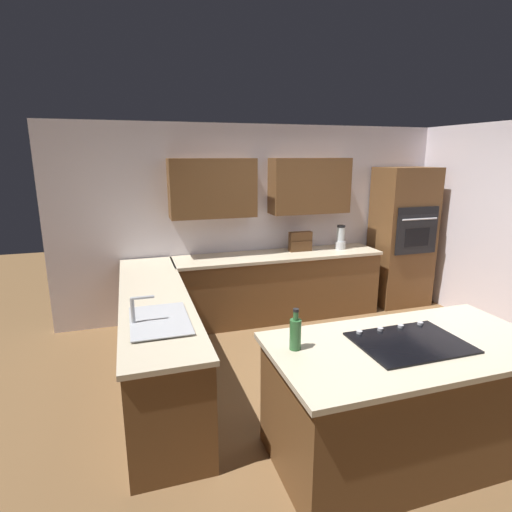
{
  "coord_description": "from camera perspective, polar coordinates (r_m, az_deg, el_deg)",
  "views": [
    {
      "loc": [
        2.0,
        3.29,
        2.2
      ],
      "look_at": [
        0.67,
        -0.93,
        1.1
      ],
      "focal_mm": 28.63,
      "sensor_mm": 36.0,
      "label": 1
    }
  ],
  "objects": [
    {
      "name": "countertop_side",
      "position": [
        4.06,
        -14.08,
        -5.46
      ],
      "size": [
        0.64,
        2.94,
        0.04
      ],
      "primitive_type": "cube",
      "color": "beige",
      "rests_on": "lower_cabinets_side"
    },
    {
      "name": "spice_rack",
      "position": [
        5.68,
        6.21,
        2.03
      ],
      "size": [
        0.32,
        0.11,
        0.27
      ],
      "color": "brown",
      "rests_on": "countertop_back"
    },
    {
      "name": "lower_cabinets_side",
      "position": [
        4.23,
        -13.72,
        -11.23
      ],
      "size": [
        0.6,
        2.9,
        0.86
      ],
      "primitive_type": "cube",
      "color": "brown",
      "rests_on": "ground"
    },
    {
      "name": "blender",
      "position": [
        5.91,
        11.73,
        2.38
      ],
      "size": [
        0.15,
        0.15,
        0.34
      ],
      "color": "silver",
      "rests_on": "countertop_back"
    },
    {
      "name": "countertop_back",
      "position": [
        5.51,
        3.17,
        0.07
      ],
      "size": [
        2.84,
        0.64,
        0.04
      ],
      "primitive_type": "cube",
      "color": "beige",
      "rests_on": "lower_cabinets_back"
    },
    {
      "name": "island_base",
      "position": [
        3.38,
        20.0,
        -18.62
      ],
      "size": [
        1.92,
        0.94,
        0.86
      ],
      "primitive_type": "cube",
      "color": "brown",
      "rests_on": "ground"
    },
    {
      "name": "island_top",
      "position": [
        3.16,
        20.68,
        -11.69
      ],
      "size": [
        2.0,
        1.02,
        0.04
      ],
      "primitive_type": "cube",
      "color": "beige",
      "rests_on": "island_base"
    },
    {
      "name": "lower_cabinets_back",
      "position": [
        5.64,
        3.1,
        -4.37
      ],
      "size": [
        2.8,
        0.6,
        0.86
      ],
      "primitive_type": "cube",
      "color": "brown",
      "rests_on": "ground"
    },
    {
      "name": "wall_oven",
      "position": [
        6.42,
        19.73,
        2.51
      ],
      "size": [
        0.8,
        0.66,
        2.03
      ],
      "color": "brown",
      "rests_on": "ground"
    },
    {
      "name": "sink_unit",
      "position": [
        3.39,
        -13.46,
        -8.69
      ],
      "size": [
        0.46,
        0.7,
        0.23
      ],
      "color": "#515456",
      "rests_on": "countertop_side"
    },
    {
      "name": "cooktop",
      "position": [
        3.16,
        20.66,
        -11.2
      ],
      "size": [
        0.76,
        0.56,
        0.03
      ],
      "color": "black",
      "rests_on": "island_top"
    },
    {
      "name": "oil_bottle",
      "position": [
        2.84,
        5.52,
        -10.67
      ],
      "size": [
        0.08,
        0.08,
        0.3
      ],
      "color": "#336B38",
      "rests_on": "island_top"
    },
    {
      "name": "ground_plane",
      "position": [
        4.43,
        12.45,
        -16.18
      ],
      "size": [
        14.0,
        14.0,
        0.0
      ],
      "primitive_type": "plane",
      "color": "brown"
    },
    {
      "name": "wall_back",
      "position": [
        5.72,
        2.36,
        6.18
      ],
      "size": [
        6.0,
        0.44,
        2.6
      ],
      "color": "silver",
      "rests_on": "ground"
    }
  ]
}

